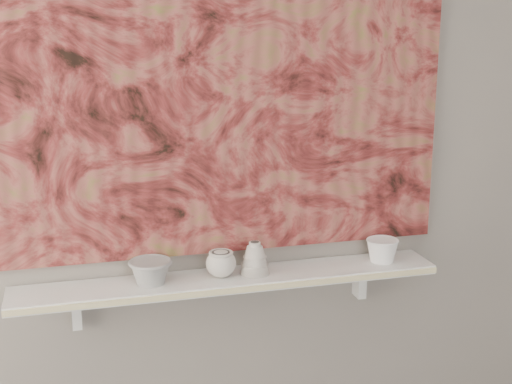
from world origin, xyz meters
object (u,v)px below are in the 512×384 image
object	(u,v)px
shelf	(229,280)
cup_cream	(221,264)
bowl_grey	(151,271)
bowl_white	(382,250)
bell_vessel	(255,258)
painting	(222,86)

from	to	relation	value
shelf	cup_cream	world-z (taller)	cup_cream
bowl_grey	cup_cream	bearing A→B (deg)	0.00
bowl_grey	bowl_white	world-z (taller)	same
bowl_grey	bell_vessel	size ratio (longest dim) A/B	1.27
bowl_grey	shelf	bearing A→B (deg)	0.00
cup_cream	bowl_white	world-z (taller)	cup_cream
shelf	bowl_white	size ratio (longest dim) A/B	12.56
cup_cream	bowl_white	distance (m)	0.57
shelf	bowl_white	bearing A→B (deg)	0.00
bowl_grey	bell_vessel	world-z (taller)	bell_vessel
painting	cup_cream	bearing A→B (deg)	-108.80
shelf	cup_cream	xyz separation A→B (m)	(-0.03, 0.00, 0.06)
shelf	bell_vessel	distance (m)	0.11
painting	bell_vessel	size ratio (longest dim) A/B	13.76
painting	shelf	bearing A→B (deg)	-90.00
bowl_grey	bell_vessel	bearing A→B (deg)	0.00
cup_cream	bell_vessel	xyz separation A→B (m)	(0.11, 0.00, 0.01)
bowl_grey	cup_cream	size ratio (longest dim) A/B	1.41
bowl_white	bell_vessel	bearing A→B (deg)	180.00
bowl_grey	bowl_white	xyz separation A→B (m)	(0.80, 0.00, 0.00)
painting	cup_cream	distance (m)	0.57
bowl_grey	bowl_white	bearing A→B (deg)	0.00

